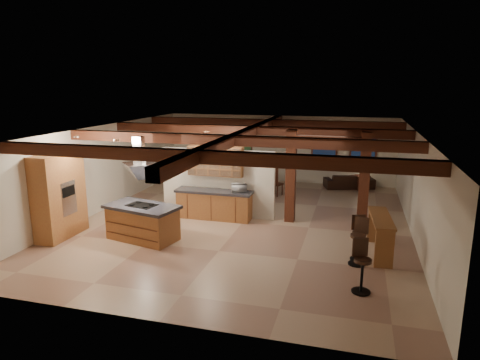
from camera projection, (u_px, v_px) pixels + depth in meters
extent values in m
plane|color=tan|center=(243.00, 222.00, 13.51)|extent=(12.00, 12.00, 0.00)
plane|color=beige|center=(278.00, 149.00, 18.82)|extent=(10.00, 0.00, 10.00)
plane|color=beige|center=(156.00, 248.00, 7.55)|extent=(10.00, 0.00, 10.00)
plane|color=beige|center=(101.00, 169.00, 14.48)|extent=(0.00, 12.00, 12.00)
plane|color=beige|center=(417.00, 187.00, 11.89)|extent=(0.00, 12.00, 12.00)
plane|color=#322110|center=(243.00, 130.00, 12.86)|extent=(12.00, 12.00, 0.00)
cube|color=#3A160E|center=(195.00, 156.00, 9.13)|extent=(10.00, 0.25, 0.28)
cube|color=#3A160E|center=(231.00, 140.00, 11.67)|extent=(10.00, 0.25, 0.28)
cube|color=#3A160E|center=(253.00, 130.00, 14.11)|extent=(10.00, 0.25, 0.28)
cube|color=#3A160E|center=(270.00, 123.00, 16.65)|extent=(10.00, 0.25, 0.28)
cube|color=#3A160E|center=(243.00, 135.00, 12.89)|extent=(0.28, 12.00, 0.28)
cube|color=#3A160E|center=(291.00, 176.00, 13.29)|extent=(0.30, 0.30, 2.90)
cube|color=#3A160E|center=(364.00, 181.00, 12.72)|extent=(0.30, 0.30, 2.90)
cube|color=#3A160E|center=(328.00, 141.00, 12.75)|extent=(2.50, 0.28, 0.28)
cube|color=beige|center=(218.00, 183.00, 13.99)|extent=(3.80, 0.18, 2.20)
cube|color=olive|center=(59.00, 196.00, 12.00)|extent=(0.64, 1.60, 2.40)
cube|color=silver|center=(68.00, 198.00, 11.94)|extent=(0.06, 0.62, 0.95)
cube|color=black|center=(69.00, 191.00, 11.88)|extent=(0.01, 0.50, 0.28)
cube|color=olive|center=(214.00, 206.00, 13.77)|extent=(2.40, 0.60, 0.86)
cube|color=black|center=(214.00, 191.00, 13.67)|extent=(2.50, 0.66, 0.08)
cube|color=olive|center=(216.00, 161.00, 13.66)|extent=(1.80, 0.34, 0.95)
cube|color=silver|center=(214.00, 162.00, 13.49)|extent=(1.74, 0.02, 0.90)
pyramid|color=silver|center=(140.00, 179.00, 11.64)|extent=(1.10, 1.10, 0.45)
cube|color=silver|center=(139.00, 150.00, 11.46)|extent=(0.26, 0.22, 0.73)
cube|color=#3A160E|center=(324.00, 150.00, 18.24)|extent=(1.10, 0.05, 1.70)
cube|color=black|center=(324.00, 150.00, 18.21)|extent=(0.95, 0.02, 1.55)
cube|color=#3A160E|center=(363.00, 151.00, 17.83)|extent=(1.10, 0.05, 1.70)
cube|color=black|center=(363.00, 151.00, 17.80)|extent=(0.95, 0.02, 1.55)
cube|color=#3A160E|center=(245.00, 142.00, 19.10)|extent=(0.65, 0.04, 0.85)
cube|color=#245430|center=(245.00, 142.00, 19.08)|extent=(0.55, 0.01, 0.75)
cylinder|color=silver|center=(117.00, 140.00, 10.91)|extent=(0.16, 0.16, 0.03)
cylinder|color=silver|center=(206.00, 132.00, 12.66)|extent=(0.16, 0.16, 0.03)
cylinder|color=silver|center=(77.00, 137.00, 11.55)|extent=(0.16, 0.16, 0.03)
cube|color=olive|center=(143.00, 224.00, 11.93)|extent=(2.06, 1.34, 0.90)
cube|color=black|center=(142.00, 207.00, 11.82)|extent=(2.21, 1.49, 0.08)
cube|color=black|center=(142.00, 205.00, 11.81)|extent=(0.89, 0.69, 0.02)
imported|color=#3C170F|center=(251.00, 189.00, 16.54)|extent=(1.83, 1.32, 0.58)
imported|color=black|center=(349.00, 181.00, 17.81)|extent=(2.15, 1.38, 0.59)
imported|color=#B9B9BE|center=(239.00, 188.00, 13.42)|extent=(0.55, 0.46, 0.26)
cube|color=olive|center=(381.00, 218.00, 10.78)|extent=(0.62, 1.94, 0.06)
cube|color=olive|center=(384.00, 249.00, 10.07)|extent=(0.44, 0.13, 0.96)
cube|color=olive|center=(376.00, 225.00, 11.71)|extent=(0.44, 0.13, 0.96)
cube|color=#3A160E|center=(362.00, 182.00, 17.54)|extent=(0.62, 0.62, 0.59)
cylinder|color=black|center=(363.00, 173.00, 17.45)|extent=(0.07, 0.07, 0.18)
cone|color=#F5CE93|center=(363.00, 169.00, 17.41)|extent=(0.31, 0.31, 0.20)
cylinder|color=black|center=(363.00, 261.00, 8.82)|extent=(0.36, 0.36, 0.07)
cube|color=black|center=(360.00, 247.00, 8.93)|extent=(0.33, 0.17, 0.40)
cylinder|color=black|center=(362.00, 277.00, 8.90)|extent=(0.06, 0.06, 0.70)
cylinder|color=black|center=(361.00, 291.00, 8.97)|extent=(0.40, 0.40, 0.03)
cylinder|color=black|center=(358.00, 236.00, 10.19)|extent=(0.37, 0.37, 0.07)
cube|color=black|center=(362.00, 225.00, 10.27)|extent=(0.33, 0.17, 0.41)
cylinder|color=black|center=(357.00, 250.00, 10.27)|extent=(0.06, 0.06, 0.71)
cylinder|color=black|center=(356.00, 264.00, 10.35)|extent=(0.41, 0.41, 0.03)
cylinder|color=black|center=(359.00, 233.00, 10.48)|extent=(0.35, 0.35, 0.07)
cube|color=black|center=(358.00, 222.00, 10.59)|extent=(0.33, 0.12, 0.39)
cylinder|color=black|center=(359.00, 246.00, 10.55)|extent=(0.06, 0.06, 0.68)
cylinder|color=black|center=(358.00, 259.00, 10.63)|extent=(0.39, 0.39, 0.03)
cube|color=#3A160E|center=(225.00, 185.00, 16.41)|extent=(0.55, 0.55, 0.06)
cube|color=#3A160E|center=(229.00, 175.00, 16.48)|extent=(0.40, 0.22, 0.75)
cylinder|color=#3A160E|center=(219.00, 191.00, 16.44)|extent=(0.05, 0.05, 0.42)
cylinder|color=#3A160E|center=(226.00, 193.00, 16.23)|extent=(0.05, 0.05, 0.42)
cylinder|color=#3A160E|center=(225.00, 190.00, 16.70)|extent=(0.05, 0.05, 0.42)
cylinder|color=#3A160E|center=(232.00, 191.00, 16.49)|extent=(0.05, 0.05, 0.42)
cube|color=#3A160E|center=(248.00, 179.00, 17.46)|extent=(0.55, 0.55, 0.06)
cube|color=#3A160E|center=(245.00, 171.00, 17.22)|extent=(0.40, 0.22, 0.75)
cylinder|color=#3A160E|center=(254.00, 185.00, 17.54)|extent=(0.05, 0.05, 0.42)
cylinder|color=#3A160E|center=(247.00, 183.00, 17.75)|extent=(0.05, 0.05, 0.42)
cylinder|color=#3A160E|center=(249.00, 186.00, 17.28)|extent=(0.05, 0.05, 0.42)
cylinder|color=#3A160E|center=(242.00, 185.00, 17.49)|extent=(0.05, 0.05, 0.42)
cube|color=#3A160E|center=(239.00, 188.00, 15.98)|extent=(0.55, 0.55, 0.06)
cube|color=#3A160E|center=(243.00, 177.00, 16.05)|extent=(0.40, 0.22, 0.75)
cylinder|color=#3A160E|center=(233.00, 194.00, 16.01)|extent=(0.05, 0.05, 0.42)
cylinder|color=#3A160E|center=(240.00, 196.00, 15.80)|extent=(0.05, 0.05, 0.42)
cylinder|color=#3A160E|center=(239.00, 193.00, 16.26)|extent=(0.05, 0.05, 0.42)
cylinder|color=#3A160E|center=(246.00, 194.00, 16.05)|extent=(0.05, 0.05, 0.42)
cube|color=#3A160E|center=(262.00, 181.00, 17.03)|extent=(0.55, 0.55, 0.06)
cube|color=#3A160E|center=(259.00, 173.00, 16.79)|extent=(0.40, 0.22, 0.75)
cylinder|color=#3A160E|center=(268.00, 187.00, 17.10)|extent=(0.05, 0.05, 0.42)
cylinder|color=#3A160E|center=(261.00, 186.00, 17.31)|extent=(0.05, 0.05, 0.42)
cylinder|color=#3A160E|center=(263.00, 189.00, 16.85)|extent=(0.05, 0.05, 0.42)
cylinder|color=#3A160E|center=(256.00, 187.00, 17.06)|extent=(0.05, 0.05, 0.42)
cube|color=#3A160E|center=(254.00, 191.00, 15.54)|extent=(0.55, 0.55, 0.06)
cube|color=#3A160E|center=(258.00, 180.00, 15.62)|extent=(0.40, 0.22, 0.75)
cylinder|color=#3A160E|center=(248.00, 197.00, 15.57)|extent=(0.05, 0.05, 0.42)
cylinder|color=#3A160E|center=(255.00, 199.00, 15.36)|extent=(0.05, 0.05, 0.42)
cylinder|color=#3A160E|center=(253.00, 196.00, 15.83)|extent=(0.05, 0.05, 0.42)
cylinder|color=#3A160E|center=(261.00, 197.00, 15.62)|extent=(0.05, 0.05, 0.42)
cube|color=#3A160E|center=(276.00, 184.00, 16.59)|extent=(0.55, 0.55, 0.06)
cube|color=#3A160E|center=(273.00, 176.00, 16.35)|extent=(0.40, 0.22, 0.75)
cylinder|color=#3A160E|center=(282.00, 190.00, 16.67)|extent=(0.05, 0.05, 0.42)
cylinder|color=#3A160E|center=(275.00, 189.00, 16.88)|extent=(0.05, 0.05, 0.42)
cylinder|color=#3A160E|center=(277.00, 192.00, 16.41)|extent=(0.05, 0.05, 0.42)
cylinder|color=#3A160E|center=(270.00, 190.00, 16.62)|extent=(0.05, 0.05, 0.42)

